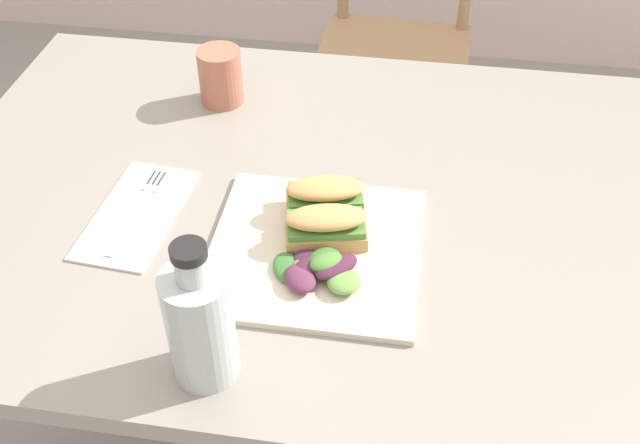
# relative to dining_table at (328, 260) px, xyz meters

# --- Properties ---
(dining_table) EXTENTS (1.20, 0.82, 0.74)m
(dining_table) POSITION_rel_dining_table_xyz_m (0.00, 0.00, 0.00)
(dining_table) COLOR gray
(dining_table) RESTS_ON ground
(chair_wooden_far) EXTENTS (0.42, 0.42, 0.87)m
(chair_wooden_far) POSITION_rel_dining_table_xyz_m (0.04, 1.00, -0.16)
(chair_wooden_far) COLOR tan
(chair_wooden_far) RESTS_ON ground
(plate_lunch) EXTENTS (0.28, 0.28, 0.01)m
(plate_lunch) POSITION_rel_dining_table_xyz_m (-0.00, -0.12, 0.14)
(plate_lunch) COLOR beige
(plate_lunch) RESTS_ON dining_table
(sandwich_half_front) EXTENTS (0.12, 0.08, 0.06)m
(sandwich_half_front) POSITION_rel_dining_table_xyz_m (0.01, -0.11, 0.17)
(sandwich_half_front) COLOR tan
(sandwich_half_front) RESTS_ON plate_lunch
(sandwich_half_back) EXTENTS (0.12, 0.08, 0.06)m
(sandwich_half_back) POSITION_rel_dining_table_xyz_m (0.00, -0.05, 0.17)
(sandwich_half_back) COLOR tan
(sandwich_half_back) RESTS_ON plate_lunch
(salad_mixed_greens) EXTENTS (0.13, 0.10, 0.03)m
(salad_mixed_greens) POSITION_rel_dining_table_xyz_m (0.01, -0.17, 0.16)
(salad_mixed_greens) COLOR #4C2338
(salad_mixed_greens) RESTS_ON plate_lunch
(napkin_folded) EXTENTS (0.13, 0.23, 0.00)m
(napkin_folded) POSITION_rel_dining_table_xyz_m (-0.26, -0.08, 0.14)
(napkin_folded) COLOR silver
(napkin_folded) RESTS_ON dining_table
(fork_on_napkin) EXTENTS (0.03, 0.19, 0.00)m
(fork_on_napkin) POSITION_rel_dining_table_xyz_m (-0.26, -0.07, 0.14)
(fork_on_napkin) COLOR silver
(fork_on_napkin) RESTS_ON napkin_folded
(bottle_cold_brew) EXTENTS (0.08, 0.08, 0.19)m
(bottle_cold_brew) POSITION_rel_dining_table_xyz_m (-0.09, -0.33, 0.20)
(bottle_cold_brew) COLOR black
(bottle_cold_brew) RESTS_ON dining_table
(cup_extra_side) EXTENTS (0.07, 0.07, 0.10)m
(cup_extra_side) POSITION_rel_dining_table_xyz_m (-0.22, 0.23, 0.18)
(cup_extra_side) COLOR #B2664C
(cup_extra_side) RESTS_ON dining_table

